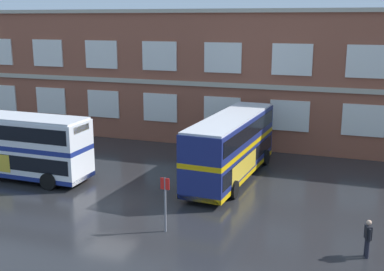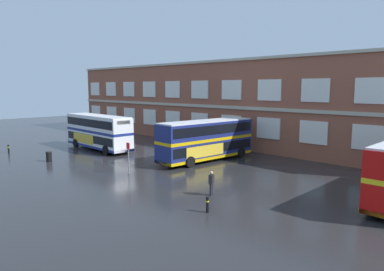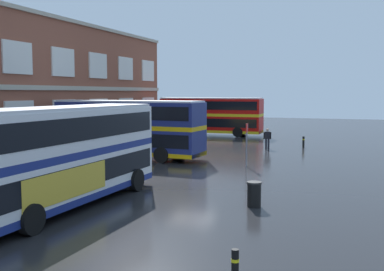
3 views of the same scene
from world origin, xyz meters
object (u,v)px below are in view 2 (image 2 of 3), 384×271
object	(u,v)px
double_decker_near	(98,131)
station_litter_bin	(49,156)
double_decker_middle	(206,139)
waiting_passenger	(211,182)
bus_stand_flag	(128,155)
safety_bollard_east	(207,204)
safety_bollard_west	(9,149)

from	to	relation	value
double_decker_near	station_litter_bin	size ratio (longest dim) A/B	10.72
double_decker_middle	waiting_passenger	bearing A→B (deg)	-45.56
waiting_passenger	bus_stand_flag	world-z (taller)	bus_stand_flag
bus_stand_flag	safety_bollard_east	size ratio (longest dim) A/B	2.84
safety_bollard_west	safety_bollard_east	size ratio (longest dim) A/B	1.00
double_decker_near	bus_stand_flag	world-z (taller)	double_decker_near
safety_bollard_west	safety_bollard_east	xyz separation A→B (m)	(28.78, 1.75, 0.00)
station_litter_bin	bus_stand_flag	bearing A→B (deg)	15.30
bus_stand_flag	double_decker_near	bearing A→B (deg)	160.34
bus_stand_flag	safety_bollard_west	xyz separation A→B (m)	(-17.60, -3.96, -1.14)
waiting_passenger	safety_bollard_west	distance (m)	27.07
station_litter_bin	safety_bollard_west	world-z (taller)	station_litter_bin
double_decker_middle	safety_bollard_west	bearing A→B (deg)	-145.36
double_decker_middle	station_litter_bin	bearing A→B (deg)	-133.00
safety_bollard_west	double_decker_middle	bearing A→B (deg)	34.64
double_decker_middle	safety_bollard_west	distance (m)	22.54
safety_bollard_west	safety_bollard_east	world-z (taller)	same
double_decker_near	double_decker_middle	xyz separation A→B (m)	(13.55, 4.29, 0.00)
station_litter_bin	double_decker_near	bearing A→B (deg)	111.34
double_decker_near	double_decker_middle	distance (m)	14.21
double_decker_near	safety_bollard_west	size ratio (longest dim) A/B	11.62
double_decker_middle	safety_bollard_west	xyz separation A→B (m)	(-18.49, -12.78, -1.66)
waiting_passenger	station_litter_bin	distance (m)	19.20
safety_bollard_west	bus_stand_flag	bearing A→B (deg)	12.69
bus_stand_flag	safety_bollard_east	xyz separation A→B (m)	(11.18, -2.22, -1.14)
bus_stand_flag	safety_bollard_east	bearing A→B (deg)	-11.21
double_decker_middle	safety_bollard_east	bearing A→B (deg)	-46.99
double_decker_near	safety_bollard_west	bearing A→B (deg)	-120.23
double_decker_middle	safety_bollard_west	size ratio (longest dim) A/B	11.72
station_litter_bin	double_decker_middle	bearing A→B (deg)	47.00
double_decker_near	waiting_passenger	size ratio (longest dim) A/B	6.50
double_decker_near	safety_bollard_west	xyz separation A→B (m)	(-4.94, -8.48, -1.66)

